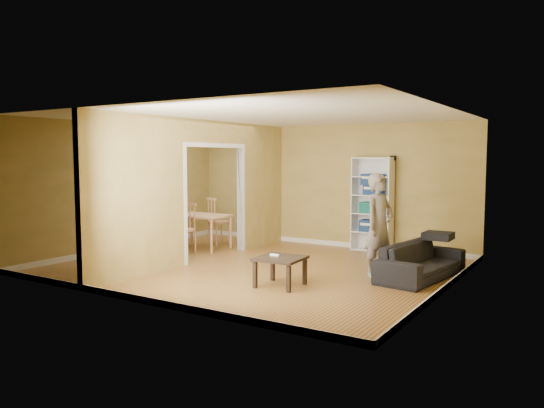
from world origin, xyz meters
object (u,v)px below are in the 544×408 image
Objects in this scene: sofa at (421,256)px; person at (379,216)px; chair_left at (172,223)px; dining_table at (201,218)px; chair_near at (184,228)px; bookshelf at (373,204)px; coffee_table at (280,262)px; chair_far at (219,221)px.

sofa is 0.90m from person.
chair_left is (-4.91, 0.50, -0.48)m from person.
chair_near is at bearing -85.77° from dining_table.
person reaches higher than bookshelf.
coffee_table is (-0.05, -3.58, -0.59)m from bookshelf.
sofa is 1.90× the size of chair_near.
chair_far is (-3.19, -1.01, -0.44)m from bookshelf.
person is 4.32m from chair_far.
chair_far is (-3.14, 2.57, 0.15)m from coffee_table.
bookshelf is at bearing 122.16° from chair_left.
dining_table is (-3.12, 1.93, 0.27)m from coffee_table.
dining_table is 0.81m from chair_left.
person reaches higher than chair_near.
person is 4.10m from chair_near.
chair_left is at bearing 154.08° from coffee_table.
chair_far is at bearing -162.41° from bookshelf.
dining_table is at bearing 148.26° from coffee_table.
person is at bearing -66.57° from bookshelf.
sofa is 0.99× the size of bookshelf.
person is 1.86× the size of chair_far.
person is at bearing 93.46° from chair_left.
sofa is 0.98× the size of person.
sofa is at bearing -170.80° from chair_far.
chair_far is (-4.13, 1.16, -0.45)m from person.
chair_far is (-4.76, 0.93, 0.16)m from sofa.
sofa reaches higher than dining_table.
dining_table is (-3.17, -1.65, -0.32)m from bookshelf.
sofa is at bearing -51.14° from bookshelf.
dining_table is at bearing 96.96° from chair_near.
chair_near reaches higher than coffee_table.
coffee_table is 3.68m from dining_table.
person is 2.95× the size of coffee_table.
person is at bearing -7.23° from dining_table.
coffee_table is (-1.62, -1.64, 0.01)m from sofa.
coffee_table is at bearing -20.99° from chair_near.
sofa is 4.75m from dining_table.
chair_far reaches higher than dining_table.
dining_table reaches higher than coffee_table.
person is 1.01× the size of bookshelf.
chair_left is 0.98× the size of chair_near.
sofa is 4.85m from chair_far.
dining_table is at bearing 112.14° from chair_far.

